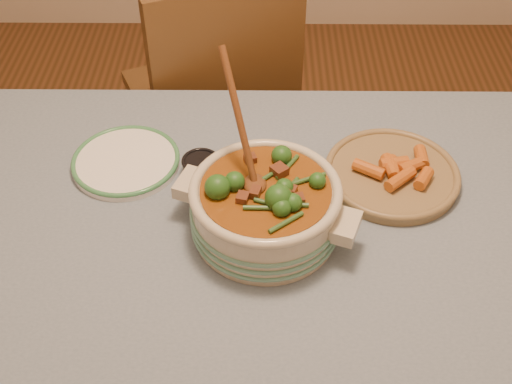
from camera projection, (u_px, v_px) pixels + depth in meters
dining_table at (219, 265)px, 1.43m from camera, size 1.68×1.08×0.76m
stew_casserole at (265, 204)px, 1.33m from camera, size 0.40×0.39×0.37m
white_plate at (126, 161)px, 1.52m from camera, size 0.30×0.30×0.02m
condiment_bowl at (201, 166)px, 1.49m from camera, size 0.11×0.11×0.05m
fried_plate at (392, 172)px, 1.48m from camera, size 0.38×0.38×0.05m
chair_far at (216, 95)px, 2.06m from camera, size 0.62×0.62×1.00m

